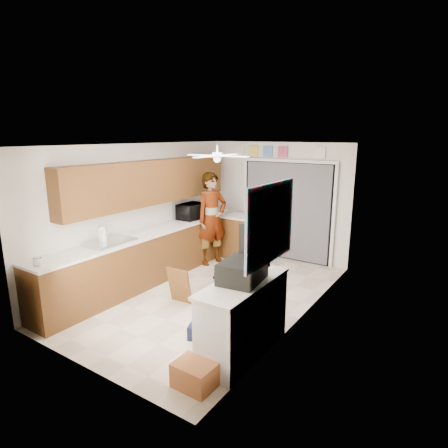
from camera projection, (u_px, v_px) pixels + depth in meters
The scene contains 40 objects.
floor at pixel (211, 294), 6.39m from camera, with size 5.00×5.00×0.00m, color beige.
ceiling at pixel (210, 145), 5.81m from camera, with size 5.00×5.00×0.00m, color white.
wall_back at pixel (277, 201), 8.13m from camera, with size 3.20×3.20×0.00m, color silver.
wall_front at pixel (77, 267), 4.08m from camera, with size 3.20×3.20×0.00m, color silver.
wall_left at pixel (141, 212), 6.96m from camera, with size 5.00×5.00×0.00m, color silver.
wall_right at pixel (303, 237), 5.24m from camera, with size 5.00×5.00×0.00m, color silver.
left_base_cabinets at pixel (154, 256), 6.99m from camera, with size 0.60×4.80×0.90m, color brown.
left_countertop at pixel (154, 231), 6.87m from camera, with size 0.62×4.80×0.04m, color white.
upper_cabinets at pixel (153, 182), 6.91m from camera, with size 0.32×4.00×0.80m, color brown.
sink_basin at pixel (110, 242), 6.05m from camera, with size 0.50×0.76×0.06m, color silver.
faucet at pixel (102, 235), 6.13m from camera, with size 0.03×0.03×0.22m, color silver.
peninsula_base at pixel (245, 238), 8.18m from camera, with size 1.00×0.60×0.90m, color brown.
peninsula_top at pixel (246, 217), 8.07m from camera, with size 1.04×0.64×0.04m, color white.
back_opening_recess at pixel (287, 211), 8.02m from camera, with size 2.00×0.06×2.10m, color black.
curtain_panel at pixel (286, 212), 7.98m from camera, with size 1.90×0.03×2.05m, color slate.
door_trim_left at pixel (245, 206), 8.54m from camera, with size 0.06×0.04×2.10m, color white.
door_trim_right at pixel (334, 217), 7.44m from camera, with size 0.06×0.04×2.10m, color white.
door_trim_head at pixel (288, 161), 7.74m from camera, with size 2.10×0.04×0.06m, color white.
header_frame_0 at pixel (253, 151), 8.18m from camera, with size 0.22×0.02×0.22m, color #E1C84B.
header_frame_1 at pixel (268, 151), 7.99m from camera, with size 0.22×0.02×0.22m, color #4F86D3.
header_frame_2 at pixel (283, 152), 7.80m from camera, with size 0.22×0.02×0.22m, color #BD4769.
header_frame_4 at pixel (320, 153), 7.37m from camera, with size 0.22×0.02×0.22m, color white.
route66_sign at pixel (240, 151), 8.37m from camera, with size 0.22×0.02×0.26m, color silver.
right_counter_base at pixel (244, 319), 4.59m from camera, with size 0.50×1.40×0.90m, color white.
right_counter_top at pixel (243, 283), 4.49m from camera, with size 0.54×1.44×0.04m, color white.
abstract_painting at pixel (271, 223), 4.35m from camera, with size 0.03×1.15×0.95m, color #E25380.
ceiling_fan at pixel (217, 156), 6.01m from camera, with size 1.14×1.14×0.24m, color white.
microwave at pixel (192, 211), 7.76m from camera, with size 0.58×0.40×0.32m, color black.
soap_bottle at pixel (103, 235), 6.02m from camera, with size 0.11×0.11×0.29m, color silver.
cup at pixel (38, 262), 5.01m from camera, with size 0.14×0.14×0.11m, color white.
jar_b at pixel (36, 261), 5.02m from camera, with size 0.08×0.08×0.12m, color silver.
paper_towel_roll at pixel (102, 235), 6.06m from camera, with size 0.12×0.12×0.27m, color white.
suitcase at pixel (242, 271), 4.47m from camera, with size 0.45×0.59×0.25m, color black.
suitcase_rim at pixel (242, 280), 4.49m from camera, with size 0.44×0.58×0.02m, color yellow.
suitcase_lid at pixel (255, 245), 4.65m from camera, with size 0.42×0.03×0.50m, color black.
cardboard_box at pixel (194, 375), 4.02m from camera, with size 0.44×0.33×0.27m, color #C6673E.
navy_crate at pixel (201, 331), 5.00m from camera, with size 0.31×0.26×0.19m, color black.
cabinet_door_panel at pixel (179, 286), 5.97m from camera, with size 0.41×0.03×0.61m, color brown.
man at pixel (212, 219), 7.71m from camera, with size 0.70×0.46×1.92m, color white.
dog at pixel (231, 269), 6.92m from camera, with size 0.25×0.58×0.46m, color black.
Camera 1 is at (3.47, -4.82, 2.66)m, focal length 30.00 mm.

